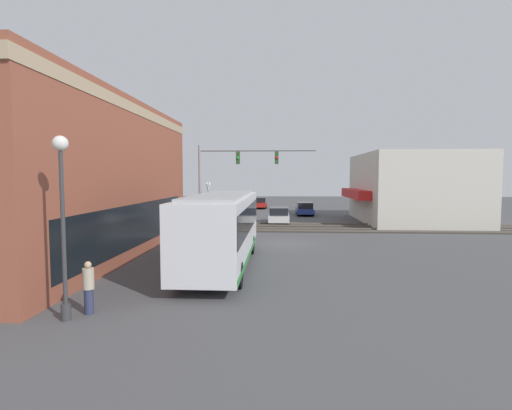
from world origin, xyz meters
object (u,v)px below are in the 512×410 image
(parked_car_white, at_px, (279,216))
(parked_car_blue, at_px, (305,209))
(pedestrian_by_lamp, at_px, (89,287))
(streetlamp, at_px, (63,212))
(pedestrian_at_crossing, at_px, (211,221))
(crossing_signal, at_px, (209,203))
(parked_car_red, at_px, (260,203))
(city_bus, at_px, (222,227))

(parked_car_white, xyz_separation_m, parked_car_blue, (7.86, -2.80, -0.02))
(parked_car_blue, height_order, pedestrian_by_lamp, pedestrian_by_lamp)
(streetlamp, bearing_deg, parked_car_blue, -15.28)
(pedestrian_at_crossing, distance_m, pedestrian_by_lamp, 17.36)
(pedestrian_at_crossing, bearing_deg, crossing_signal, 136.71)
(parked_car_blue, xyz_separation_m, parked_car_red, (8.93, 5.40, 0.02))
(streetlamp, distance_m, pedestrian_at_crossing, 18.11)
(city_bus, relative_size, pedestrian_at_crossing, 6.11)
(city_bus, bearing_deg, parked_car_blue, -11.97)
(parked_car_blue, bearing_deg, streetlamp, 164.72)
(parked_car_white, bearing_deg, parked_car_blue, -19.60)
(streetlamp, height_order, parked_car_blue, streetlamp)
(city_bus, xyz_separation_m, parked_car_red, (34.40, -0.00, -1.19))
(crossing_signal, xyz_separation_m, pedestrian_by_lamp, (-17.21, 0.61, -1.47))
(city_bus, relative_size, crossing_signal, 2.83)
(streetlamp, distance_m, parked_car_blue, 33.98)
(parked_car_white, height_order, parked_car_red, parked_car_red)
(parked_car_white, distance_m, parked_car_blue, 8.35)
(parked_car_white, relative_size, pedestrian_at_crossing, 2.71)
(parked_car_red, relative_size, pedestrian_by_lamp, 2.61)
(parked_car_blue, relative_size, parked_car_red, 1.14)
(city_bus, bearing_deg, parked_car_red, -0.00)
(parked_car_red, bearing_deg, crossing_signal, 173.97)
(parked_car_blue, bearing_deg, crossing_signal, 152.01)
(crossing_signal, xyz_separation_m, pedestrian_at_crossing, (0.13, -0.12, -1.39))
(parked_car_blue, bearing_deg, pedestrian_by_lamp, 165.12)
(crossing_signal, relative_size, parked_car_white, 0.80)
(parked_car_blue, bearing_deg, parked_car_red, 31.15)
(streetlamp, height_order, parked_car_white, streetlamp)
(pedestrian_by_lamp, bearing_deg, pedestrian_at_crossing, -2.43)
(crossing_signal, distance_m, parked_car_red, 24.02)
(crossing_signal, bearing_deg, city_bus, -166.60)
(city_bus, height_order, pedestrian_by_lamp, city_bus)
(parked_car_red, bearing_deg, streetlamp, 175.15)
(crossing_signal, height_order, parked_car_blue, crossing_signal)
(city_bus, bearing_deg, parked_car_white, -8.40)
(parked_car_red, height_order, pedestrian_at_crossing, pedestrian_at_crossing)
(parked_car_white, height_order, parked_car_blue, parked_car_white)
(parked_car_red, distance_m, pedestrian_at_crossing, 23.82)
(crossing_signal, distance_m, pedestrian_at_crossing, 1.41)
(streetlamp, xyz_separation_m, parked_car_white, (24.82, -6.13, -2.50))
(streetlamp, distance_m, pedestrian_by_lamp, 2.46)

